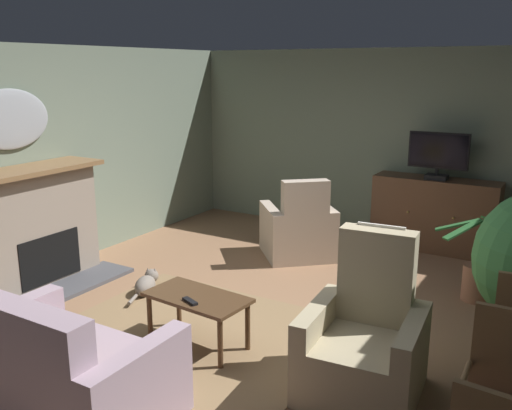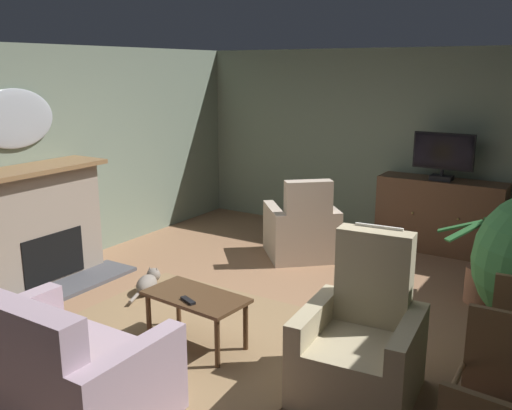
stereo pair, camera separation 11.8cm
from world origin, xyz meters
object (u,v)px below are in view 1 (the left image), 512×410
(tv_cabinet, at_px, (434,216))
(coffee_table, at_px, (197,303))
(television, at_px, (438,154))
(side_chair_tucked_against_wall, at_px, (508,402))
(armchair_beside_cabinet, at_px, (364,345))
(cat, at_px, (146,284))
(fireplace, at_px, (36,229))
(potted_plant_leafy_by_curtain, at_px, (477,274))
(armchair_in_far_corner, at_px, (299,231))
(sofa_floral, at_px, (64,373))
(tv_remote, at_px, (190,301))
(wall_mirror_oval, at_px, (10,119))

(tv_cabinet, height_order, coffee_table, tv_cabinet)
(television, bearing_deg, side_chair_tucked_against_wall, -71.16)
(coffee_table, bearing_deg, television, 73.56)
(tv_cabinet, distance_m, armchair_beside_cabinet, 3.59)
(armchair_beside_cabinet, distance_m, cat, 2.66)
(tv_cabinet, relative_size, cat, 2.44)
(fireplace, distance_m, cat, 1.37)
(side_chair_tucked_against_wall, relative_size, cat, 1.62)
(potted_plant_leafy_by_curtain, relative_size, cat, 1.47)
(fireplace, bearing_deg, television, 44.34)
(armchair_beside_cabinet, relative_size, side_chair_tucked_against_wall, 1.14)
(coffee_table, distance_m, armchair_in_far_corner, 2.54)
(television, bearing_deg, armchair_beside_cabinet, -83.98)
(fireplace, distance_m, sofa_floral, 2.67)
(sofa_floral, distance_m, cat, 2.14)
(fireplace, distance_m, armchair_beside_cabinet, 3.82)
(tv_cabinet, distance_m, side_chair_tucked_against_wall, 4.35)
(tv_remote, xyz_separation_m, cat, (-1.19, 0.78, -0.37))
(fireplace, bearing_deg, cat, 17.25)
(armchair_beside_cabinet, relative_size, armchair_in_far_corner, 1.02)
(cat, bearing_deg, wall_mirror_oval, -165.52)
(fireplace, relative_size, sofa_floral, 1.12)
(coffee_table, bearing_deg, fireplace, 173.66)
(armchair_in_far_corner, bearing_deg, tv_cabinet, 39.80)
(television, height_order, coffee_table, television)
(tv_cabinet, xyz_separation_m, tv_remote, (-1.03, -3.82, 0.02))
(television, bearing_deg, tv_remote, -105.37)
(fireplace, relative_size, tv_cabinet, 1.01)
(coffee_table, relative_size, side_chair_tucked_against_wall, 0.89)
(fireplace, distance_m, potted_plant_leafy_by_curtain, 4.68)
(television, xyz_separation_m, armchair_beside_cabinet, (0.37, -3.52, -0.91))
(wall_mirror_oval, xyz_separation_m, cat, (1.46, 0.38, -1.68))
(tv_remote, bearing_deg, television, 96.09)
(television, height_order, armchair_in_far_corner, television)
(wall_mirror_oval, distance_m, coffee_table, 2.97)
(tv_remote, relative_size, side_chair_tucked_against_wall, 0.16)
(television, bearing_deg, fireplace, -135.66)
(fireplace, xyz_separation_m, armchair_beside_cabinet, (3.81, -0.16, -0.26))
(armchair_in_far_corner, distance_m, side_chair_tucked_against_wall, 4.07)
(fireplace, bearing_deg, side_chair_tucked_against_wall, -8.40)
(side_chair_tucked_against_wall, bearing_deg, television, 108.84)
(tv_remote, height_order, side_chair_tucked_against_wall, side_chair_tucked_against_wall)
(wall_mirror_oval, relative_size, armchair_in_far_corner, 0.84)
(coffee_table, height_order, tv_remote, tv_remote)
(tv_cabinet, bearing_deg, side_chair_tucked_against_wall, -71.38)
(fireplace, height_order, cat, fireplace)
(sofa_floral, distance_m, side_chair_tucked_against_wall, 2.77)
(tv_remote, bearing_deg, side_chair_tucked_against_wall, 14.23)
(armchair_beside_cabinet, bearing_deg, armchair_in_far_corner, 125.90)
(tv_cabinet, height_order, tv_remote, tv_cabinet)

